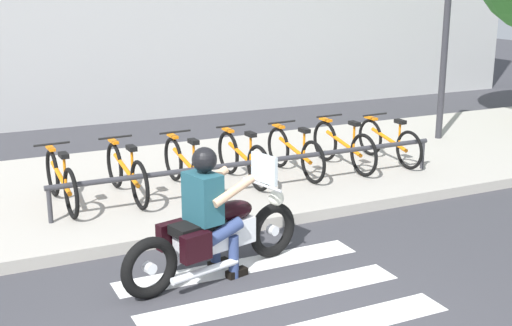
{
  "coord_description": "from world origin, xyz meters",
  "views": [
    {
      "loc": [
        -2.47,
        -4.82,
        3.11
      ],
      "look_at": [
        0.98,
        2.38,
        0.93
      ],
      "focal_mm": 48.25,
      "sensor_mm": 36.0,
      "label": 1
    }
  ],
  "objects_px": {
    "bicycle_1": "(126,173)",
    "bike_rack": "(259,163)",
    "street_lamp": "(447,9)",
    "bicycle_4": "(295,153)",
    "bicycle_0": "(61,181)",
    "bicycle_6": "(389,142)",
    "bicycle_2": "(187,165)",
    "bicycle_5": "(343,146)",
    "bicycle_3": "(243,158)",
    "rider": "(209,204)",
    "motorcycle": "(216,235)"
  },
  "relations": [
    {
      "from": "bicycle_0",
      "to": "bicycle_4",
      "type": "relative_size",
      "value": 1.02
    },
    {
      "from": "bicycle_5",
      "to": "bicycle_6",
      "type": "relative_size",
      "value": 1.06
    },
    {
      "from": "motorcycle",
      "to": "bicycle_4",
      "type": "height_order",
      "value": "motorcycle"
    },
    {
      "from": "bicycle_1",
      "to": "bicycle_6",
      "type": "xyz_separation_m",
      "value": [
        4.37,
        0.0,
        -0.02
      ]
    },
    {
      "from": "motorcycle",
      "to": "bicycle_3",
      "type": "distance_m",
      "value": 2.97
    },
    {
      "from": "bicycle_3",
      "to": "bicycle_0",
      "type": "bearing_deg",
      "value": 179.99
    },
    {
      "from": "bike_rack",
      "to": "bicycle_3",
      "type": "bearing_deg",
      "value": 90.02
    },
    {
      "from": "rider",
      "to": "bicycle_3",
      "type": "height_order",
      "value": "rider"
    },
    {
      "from": "motorcycle",
      "to": "bike_rack",
      "type": "xyz_separation_m",
      "value": [
        1.49,
        2.02,
        0.12
      ]
    },
    {
      "from": "rider",
      "to": "bicycle_0",
      "type": "relative_size",
      "value": 0.85
    },
    {
      "from": "bicycle_0",
      "to": "bicycle_1",
      "type": "xyz_separation_m",
      "value": [
        0.87,
        0.0,
        0.0
      ]
    },
    {
      "from": "rider",
      "to": "bicycle_3",
      "type": "distance_m",
      "value": 3.04
    },
    {
      "from": "motorcycle",
      "to": "bicycle_3",
      "type": "relative_size",
      "value": 1.35
    },
    {
      "from": "bicycle_2",
      "to": "bicycle_5",
      "type": "bearing_deg",
      "value": -0.0
    },
    {
      "from": "bicycle_4",
      "to": "bicycle_2",
      "type": "bearing_deg",
      "value": -180.0
    },
    {
      "from": "rider",
      "to": "bike_rack",
      "type": "relative_size",
      "value": 0.25
    },
    {
      "from": "bicycle_2",
      "to": "bicycle_1",
      "type": "bearing_deg",
      "value": 179.99
    },
    {
      "from": "bicycle_6",
      "to": "street_lamp",
      "type": "distance_m",
      "value": 2.97
    },
    {
      "from": "bicycle_2",
      "to": "bicycle_3",
      "type": "distance_m",
      "value": 0.87
    },
    {
      "from": "motorcycle",
      "to": "bicycle_5",
      "type": "height_order",
      "value": "motorcycle"
    },
    {
      "from": "bicycle_6",
      "to": "bicycle_4",
      "type": "bearing_deg",
      "value": -179.99
    },
    {
      "from": "bicycle_5",
      "to": "bicycle_6",
      "type": "distance_m",
      "value": 0.87
    },
    {
      "from": "bike_rack",
      "to": "street_lamp",
      "type": "bearing_deg",
      "value": 19.09
    },
    {
      "from": "bicycle_4",
      "to": "bike_rack",
      "type": "xyz_separation_m",
      "value": [
        -0.87,
        -0.55,
        0.07
      ]
    },
    {
      "from": "street_lamp",
      "to": "bicycle_1",
      "type": "bearing_deg",
      "value": -170.84
    },
    {
      "from": "bicycle_5",
      "to": "bicycle_0",
      "type": "bearing_deg",
      "value": 180.0
    },
    {
      "from": "bicycle_1",
      "to": "street_lamp",
      "type": "bearing_deg",
      "value": 9.16
    },
    {
      "from": "bicycle_0",
      "to": "bicycle_4",
      "type": "height_order",
      "value": "bicycle_0"
    },
    {
      "from": "bicycle_6",
      "to": "street_lamp",
      "type": "bearing_deg",
      "value": 28.03
    },
    {
      "from": "bicycle_3",
      "to": "bicycle_4",
      "type": "distance_m",
      "value": 0.87
    },
    {
      "from": "bicycle_2",
      "to": "bicycle_4",
      "type": "distance_m",
      "value": 1.75
    },
    {
      "from": "motorcycle",
      "to": "rider",
      "type": "bearing_deg",
      "value": -168.17
    },
    {
      "from": "rider",
      "to": "bicycle_5",
      "type": "xyz_separation_m",
      "value": [
        3.31,
        2.59,
        -0.31
      ]
    },
    {
      "from": "bicycle_3",
      "to": "bike_rack",
      "type": "bearing_deg",
      "value": -89.98
    },
    {
      "from": "motorcycle",
      "to": "bicycle_2",
      "type": "height_order",
      "value": "motorcycle"
    },
    {
      "from": "bicycle_2",
      "to": "bike_rack",
      "type": "distance_m",
      "value": 1.04
    },
    {
      "from": "bicycle_1",
      "to": "bicycle_6",
      "type": "relative_size",
      "value": 1.08
    },
    {
      "from": "rider",
      "to": "bicycle_2",
      "type": "xyz_separation_m",
      "value": [
        0.69,
        2.59,
        -0.32
      ]
    },
    {
      "from": "bicycle_5",
      "to": "bike_rack",
      "type": "distance_m",
      "value": 1.84
    },
    {
      "from": "motorcycle",
      "to": "street_lamp",
      "type": "bearing_deg",
      "value": 30.83
    },
    {
      "from": "bicycle_2",
      "to": "bike_rack",
      "type": "xyz_separation_m",
      "value": [
        0.87,
        -0.55,
        0.07
      ]
    },
    {
      "from": "bicycle_4",
      "to": "bicycle_6",
      "type": "xyz_separation_m",
      "value": [
        1.75,
        0.0,
        -0.01
      ]
    },
    {
      "from": "bicycle_4",
      "to": "bicycle_5",
      "type": "relative_size",
      "value": 0.97
    },
    {
      "from": "bicycle_0",
      "to": "bicycle_6",
      "type": "height_order",
      "value": "bicycle_0"
    },
    {
      "from": "bicycle_4",
      "to": "street_lamp",
      "type": "height_order",
      "value": "street_lamp"
    },
    {
      "from": "bicycle_2",
      "to": "bicycle_3",
      "type": "relative_size",
      "value": 1.03
    },
    {
      "from": "rider",
      "to": "bicycle_1",
      "type": "height_order",
      "value": "rider"
    },
    {
      "from": "bicycle_1",
      "to": "bike_rack",
      "type": "relative_size",
      "value": 0.3
    },
    {
      "from": "bicycle_3",
      "to": "rider",
      "type": "bearing_deg",
      "value": -121.11
    },
    {
      "from": "rider",
      "to": "bicycle_1",
      "type": "distance_m",
      "value": 2.62
    }
  ]
}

